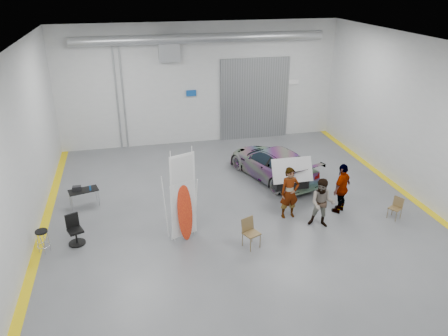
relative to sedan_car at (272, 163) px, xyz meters
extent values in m
plane|color=#55585C|center=(-2.14, -2.92, -0.67)|extent=(16.00, 16.00, 0.00)
cube|color=silver|center=(-9.14, -2.92, 2.33)|extent=(0.02, 16.00, 6.00)
cube|color=silver|center=(4.86, -2.92, 2.33)|extent=(0.02, 16.00, 6.00)
cube|color=silver|center=(-2.14, 5.08, 2.33)|extent=(14.00, 0.02, 6.00)
cube|color=silver|center=(-2.14, -10.92, 2.33)|extent=(14.00, 0.02, 6.00)
cube|color=white|center=(-2.14, -2.92, 5.33)|extent=(14.00, 16.00, 0.02)
cube|color=gray|center=(0.66, 5.00, 1.43)|extent=(3.60, 0.12, 4.20)
cube|color=#92959A|center=(-3.64, 5.00, 4.13)|extent=(1.00, 0.50, 1.20)
cylinder|color=#92959A|center=(-2.14, 4.48, 4.63)|extent=(11.90, 0.44, 0.44)
cube|color=#124999|center=(-2.64, 5.00, 1.93)|extent=(0.50, 0.04, 0.30)
cube|color=white|center=(2.66, 5.00, 2.23)|extent=(0.70, 0.04, 0.25)
cylinder|color=#92959A|center=(-5.94, 5.00, 1.83)|extent=(0.08, 0.08, 5.00)
cylinder|color=#92959A|center=(-6.24, 5.00, 1.83)|extent=(0.08, 0.08, 5.00)
cube|color=yellow|center=(-8.99, -2.92, -0.67)|extent=(0.30, 16.00, 0.01)
cube|color=yellow|center=(4.71, -2.92, -0.67)|extent=(0.30, 16.00, 0.01)
imported|color=white|center=(0.00, 0.00, 0.00)|extent=(3.29, 5.01, 1.35)
imported|color=#956651|center=(-0.49, -3.30, 0.28)|extent=(0.71, 0.48, 1.91)
imported|color=#435C7B|center=(0.37, -4.15, 0.21)|extent=(1.07, 0.98, 1.78)
imported|color=#9C6034|center=(1.48, -3.36, 0.27)|extent=(1.15, 1.02, 1.90)
cube|color=white|center=(-4.41, -3.86, 0.39)|extent=(0.85, 0.35, 1.91)
ellipsoid|color=#FF4D16|center=(-4.41, -3.95, 0.33)|extent=(0.59, 0.42, 2.02)
cube|color=white|center=(-4.41, -3.88, 1.82)|extent=(0.83, 0.34, 1.01)
cylinder|color=white|center=(-4.78, -3.86, 0.92)|extent=(0.03, 0.03, 3.19)
cylinder|color=white|center=(-4.03, -3.86, 0.92)|extent=(0.03, 0.03, 3.19)
cube|color=brown|center=(-2.33, -4.86, -0.17)|extent=(0.60, 0.59, 0.04)
cube|color=brown|center=(-2.33, -4.64, 0.08)|extent=(0.46, 0.27, 0.44)
cube|color=brown|center=(3.14, -4.28, -0.27)|extent=(0.50, 0.50, 0.04)
cube|color=brown|center=(3.14, -4.10, -0.06)|extent=(0.25, 0.37, 0.36)
cylinder|color=black|center=(-8.75, -3.67, 0.07)|extent=(0.37, 0.37, 0.05)
torus|color=silver|center=(-8.75, -3.67, -0.43)|extent=(0.40, 0.40, 0.02)
cylinder|color=#92959A|center=(-8.17, -1.07, -0.36)|extent=(0.03, 0.03, 0.63)
cylinder|color=#92959A|center=(-7.20, -1.07, -0.36)|extent=(0.03, 0.03, 0.63)
cylinder|color=#92959A|center=(-8.17, -0.63, -0.36)|extent=(0.03, 0.03, 0.63)
cylinder|color=#92959A|center=(-7.20, -0.63, -0.36)|extent=(0.03, 0.03, 0.63)
cube|color=black|center=(-7.69, -0.85, -0.02)|extent=(1.16, 0.78, 0.04)
cylinder|color=#164989|center=(-7.42, -0.94, 0.09)|extent=(0.07, 0.07, 0.19)
cube|color=black|center=(-7.91, -0.80, 0.07)|extent=(0.31, 0.19, 0.16)
cylinder|color=black|center=(-7.79, -3.44, -0.64)|extent=(0.54, 0.54, 0.04)
cylinder|color=black|center=(-7.79, -3.44, -0.41)|extent=(0.06, 0.06, 0.46)
cube|color=black|center=(-7.79, -3.44, -0.18)|extent=(0.57, 0.57, 0.07)
cube|color=black|center=(-7.79, -3.23, 0.11)|extent=(0.41, 0.21, 0.48)
cube|color=silver|center=(0.00, -2.07, 0.69)|extent=(1.57, 0.95, 0.04)
camera|label=1|loc=(-5.80, -16.13, 7.35)|focal=35.00mm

